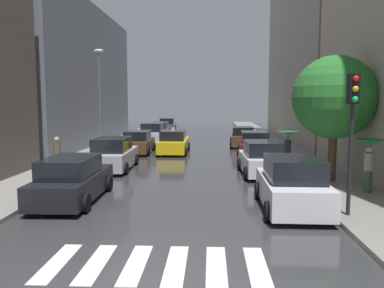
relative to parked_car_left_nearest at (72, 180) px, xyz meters
The scene contains 23 objects.
ground_plane 17.73m from the parked_car_left_nearest, 77.54° to the left, with size 28.00×72.00×0.04m, color #323235.
sidewalk_left 17.51m from the parked_car_left_nearest, 98.81° to the left, with size 3.00×72.00×0.15m, color gray.
sidewalk_right 20.15m from the parked_car_left_nearest, 59.17° to the left, with size 3.00×72.00×0.15m, color gray.
crosswalk_stripes 6.67m from the parked_car_left_nearest, 54.80° to the right, with size 4.95×2.20×0.01m.
building_left_mid 20.46m from the parked_car_left_nearest, 111.17° to the left, with size 6.00×21.63×11.27m, color slate.
building_right_mid 27.79m from the parked_car_left_nearest, 56.40° to the left, with size 6.00×21.10×16.36m, color #9E9384.
parked_car_left_nearest is the anchor object (origin of this frame).
parked_car_left_second 6.60m from the parked_car_left_nearest, 91.37° to the left, with size 2.18×4.61×1.73m.
parked_car_left_third 13.31m from the parked_car_left_nearest, 90.31° to the left, with size 2.07×4.40×1.58m.
parked_car_left_fourth 19.52m from the parked_car_left_nearest, 89.82° to the left, with size 2.17×4.32×1.79m.
parked_car_left_fifth 25.53m from the parked_car_left_nearest, 90.31° to the left, with size 2.11×4.59×1.57m.
parked_car_left_sixth 32.21m from the parked_car_left_nearest, 90.20° to the left, with size 2.19×4.34×1.66m.
parked_car_right_nearest 7.81m from the parked_car_left_nearest, ahead, with size 2.17×4.24×1.81m.
parked_car_right_second 9.27m from the parked_car_left_nearest, 35.47° to the left, with size 2.18×4.11×1.70m.
parked_car_right_third 13.56m from the parked_car_left_nearest, 54.79° to the left, with size 2.17×4.20×1.74m.
parked_car_right_fourth 19.21m from the parked_car_left_nearest, 66.62° to the left, with size 2.21×4.38×1.61m.
taxi_midroad 13.56m from the parked_car_left_nearest, 79.62° to the left, with size 2.10×4.66×1.81m.
pedestrian_foreground 11.19m from the parked_car_left_nearest, ahead, with size 1.16×1.16×2.06m.
pedestrian_near_tree 6.06m from the parked_car_left_nearest, 116.63° to the left, with size 0.36×0.36×1.71m.
pedestrian_by_kerb 12.16m from the parked_car_left_nearest, 40.05° to the left, with size 1.20×1.20×1.85m.
street_tree_right 11.40m from the parked_car_left_nearest, 18.91° to the left, with size 3.63×3.63×5.47m.
traffic_light_right_corner 9.78m from the parked_car_left_nearest, 11.21° to the right, with size 0.30×0.42×4.30m.
lamp_post_left 10.49m from the parked_car_left_nearest, 99.97° to the left, with size 0.60×0.28×6.62m.
Camera 1 is at (1.21, -7.01, 3.63)m, focal length 36.41 mm.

